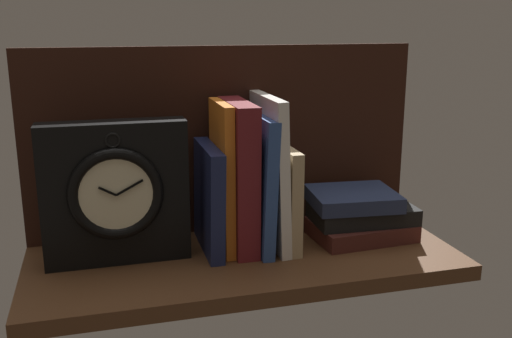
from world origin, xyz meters
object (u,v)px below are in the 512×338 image
(book_navy_bierce, at_px, (209,198))
(book_blue_modern, at_px, (258,181))
(book_white_catcher, at_px, (270,171))
(book_orange_pandolfini, at_px, (222,177))
(book_tan_shortstories, at_px, (282,194))
(book_maroon_dawkins, at_px, (239,176))
(book_stack_side, at_px, (359,215))
(framed_clock, at_px, (116,193))

(book_navy_bierce, height_order, book_blue_modern, book_blue_modern)
(book_navy_bierce, height_order, book_white_catcher, book_white_catcher)
(book_orange_pandolfini, bearing_deg, book_blue_modern, 0.00)
(book_orange_pandolfini, relative_size, book_tan_shortstories, 1.44)
(book_maroon_dawkins, bearing_deg, book_stack_side, -4.67)
(book_blue_modern, bearing_deg, book_maroon_dawkins, 180.00)
(book_white_catcher, xyz_separation_m, book_tan_shortstories, (0.02, 0.00, -0.04))
(book_white_catcher, distance_m, book_stack_side, 0.18)
(book_white_catcher, relative_size, framed_clock, 1.13)
(book_orange_pandolfini, xyz_separation_m, framed_clock, (-0.17, -0.01, -0.01))
(book_maroon_dawkins, relative_size, framed_clock, 1.10)
(book_tan_shortstories, bearing_deg, framed_clock, -177.30)
(framed_clock, height_order, book_stack_side, framed_clock)
(framed_clock, bearing_deg, book_maroon_dawkins, 3.69)
(book_navy_bierce, xyz_separation_m, framed_clock, (-0.15, -0.01, 0.03))
(book_maroon_dawkins, xyz_separation_m, framed_clock, (-0.20, -0.01, -0.01))
(book_navy_bierce, relative_size, framed_clock, 0.79)
(book_white_catcher, height_order, book_stack_side, book_white_catcher)
(book_maroon_dawkins, bearing_deg, framed_clock, -176.31)
(book_maroon_dawkins, xyz_separation_m, book_tan_shortstories, (0.07, -0.00, -0.04))
(book_orange_pandolfini, relative_size, book_stack_side, 1.33)
(book_tan_shortstories, bearing_deg, book_navy_bierce, 180.00)
(book_white_catcher, bearing_deg, book_blue_modern, 180.00)
(book_navy_bierce, xyz_separation_m, book_maroon_dawkins, (0.05, 0.00, 0.03))
(book_stack_side, bearing_deg, book_blue_modern, 174.53)
(book_white_catcher, bearing_deg, book_maroon_dawkins, 180.00)
(book_orange_pandolfini, bearing_deg, book_white_catcher, -0.00)
(book_blue_modern, xyz_separation_m, framed_clock, (-0.23, -0.01, 0.00))
(book_orange_pandolfini, bearing_deg, book_stack_side, -4.10)
(book_orange_pandolfini, height_order, framed_clock, book_orange_pandolfini)
(book_white_catcher, height_order, book_tan_shortstories, book_white_catcher)
(book_navy_bierce, xyz_separation_m, book_blue_modern, (0.08, 0.00, 0.02))
(book_maroon_dawkins, xyz_separation_m, book_white_catcher, (0.05, -0.00, 0.00))
(book_tan_shortstories, relative_size, book_stack_side, 0.92)
(book_orange_pandolfini, distance_m, framed_clock, 0.17)
(book_orange_pandolfini, xyz_separation_m, book_tan_shortstories, (0.10, -0.00, -0.04))
(book_orange_pandolfini, distance_m, book_stack_side, 0.25)
(book_orange_pandolfini, bearing_deg, framed_clock, -175.68)
(book_orange_pandolfini, distance_m, book_blue_modern, 0.06)
(book_white_catcher, xyz_separation_m, book_stack_side, (0.16, -0.02, -0.09))
(book_white_catcher, relative_size, book_stack_side, 1.37)
(book_white_catcher, height_order, framed_clock, book_white_catcher)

